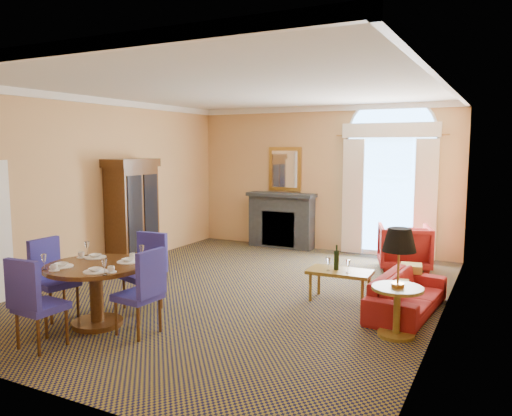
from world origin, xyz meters
The scene contains 12 objects.
ground centered at (0.00, 0.00, 0.00)m, with size 7.50×7.50×0.00m, color #101033.
room_envelope centered at (-0.03, 0.67, 2.51)m, with size 6.04×7.52×3.45m.
armoire centered at (-2.72, 0.57, 1.00)m, with size 0.60×1.06×2.08m.
dining_table centered at (-0.94, -2.19, 0.60)m, with size 1.29×1.29×1.01m.
dining_chair_north centered at (-0.86, -1.28, 0.61)m, with size 0.61×0.61×1.08m.
dining_chair_south centered at (-1.00, -3.11, 0.61)m, with size 0.51×0.52×1.08m.
dining_chair_east centered at (-0.18, -2.17, 0.61)m, with size 0.52×0.52×1.08m.
dining_chair_west centered at (-1.75, -2.21, 0.61)m, with size 0.58×0.58×1.08m.
sofa centered at (2.55, 0.17, 0.26)m, with size 1.81×0.71×0.53m, color maroon.
armchair centered at (2.03, 2.67, 0.43)m, with size 0.92×0.95×0.86m, color maroon.
coffee_table centered at (1.54, 0.23, 0.45)m, with size 0.96×0.55×0.85m.
side_table centered at (2.60, -0.79, 0.85)m, with size 0.62×0.62×1.32m.
Camera 1 is at (3.75, -6.83, 2.32)m, focal length 35.00 mm.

